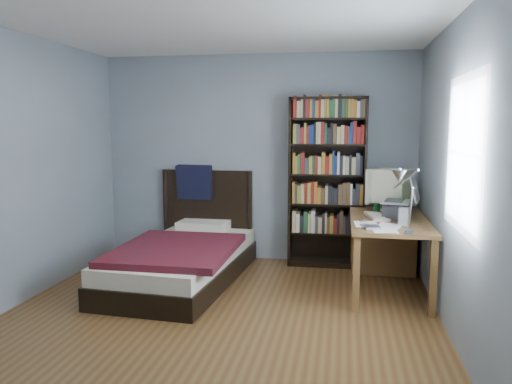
# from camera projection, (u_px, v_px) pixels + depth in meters

# --- Properties ---
(room) EXTENTS (4.20, 4.24, 2.50)m
(room) POSITION_uv_depth(u_px,v_px,m) (216.00, 175.00, 4.03)
(room) COLOR brown
(room) RESTS_ON ground
(desk) EXTENTS (0.75, 1.57, 0.73)m
(desk) POSITION_uv_depth(u_px,v_px,m) (384.00, 239.00, 5.48)
(desk) COLOR brown
(desk) RESTS_ON floor
(crt_monitor) EXTENTS (0.54, 0.49, 0.45)m
(crt_monitor) POSITION_uv_depth(u_px,v_px,m) (390.00, 187.00, 5.46)
(crt_monitor) COLOR beige
(crt_monitor) RESTS_ON desk
(laptop) EXTENTS (0.42, 0.41, 0.44)m
(laptop) POSITION_uv_depth(u_px,v_px,m) (398.00, 207.00, 4.95)
(laptop) COLOR #2D2D30
(laptop) RESTS_ON desk
(desk_lamp) EXTENTS (0.23, 0.50, 0.60)m
(desk_lamp) POSITION_uv_depth(u_px,v_px,m) (401.00, 183.00, 3.86)
(desk_lamp) COLOR #99999E
(desk_lamp) RESTS_ON desk
(keyboard) EXTENTS (0.24, 0.45, 0.04)m
(keyboard) POSITION_uv_depth(u_px,v_px,m) (377.00, 217.00, 4.99)
(keyboard) COLOR beige
(keyboard) RESTS_ON desk
(speaker) EXTENTS (0.10, 0.10, 0.17)m
(speaker) POSITION_uv_depth(u_px,v_px,m) (404.00, 217.00, 4.61)
(speaker) COLOR gray
(speaker) RESTS_ON desk
(soda_can) EXTENTS (0.06, 0.06, 0.12)m
(soda_can) POSITION_uv_depth(u_px,v_px,m) (377.00, 208.00, 5.23)
(soda_can) COLOR #073913
(soda_can) RESTS_ON desk
(mouse) EXTENTS (0.06, 0.11, 0.04)m
(mouse) POSITION_uv_depth(u_px,v_px,m) (385.00, 212.00, 5.24)
(mouse) COLOR silver
(mouse) RESTS_ON desk
(phone_silver) EXTENTS (0.06, 0.11, 0.02)m
(phone_silver) POSITION_uv_depth(u_px,v_px,m) (364.00, 221.00, 4.77)
(phone_silver) COLOR silver
(phone_silver) RESTS_ON desk
(phone_grey) EXTENTS (0.08, 0.10, 0.02)m
(phone_grey) POSITION_uv_depth(u_px,v_px,m) (364.00, 225.00, 4.60)
(phone_grey) COLOR gray
(phone_grey) RESTS_ON desk
(external_drive) EXTENTS (0.15, 0.15, 0.03)m
(external_drive) POSITION_uv_depth(u_px,v_px,m) (372.00, 228.00, 4.46)
(external_drive) COLOR gray
(external_drive) RESTS_ON desk
(bookshelf) EXTENTS (0.89, 0.30, 1.97)m
(bookshelf) POSITION_uv_depth(u_px,v_px,m) (327.00, 182.00, 5.82)
(bookshelf) COLOR black
(bookshelf) RESTS_ON floor
(bed) EXTENTS (1.24, 2.23, 1.16)m
(bed) POSITION_uv_depth(u_px,v_px,m) (184.00, 256.00, 5.38)
(bed) COLOR black
(bed) RESTS_ON floor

